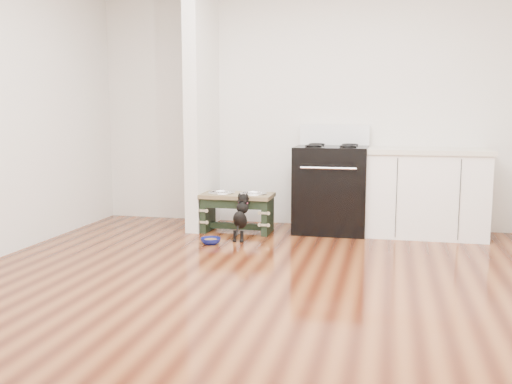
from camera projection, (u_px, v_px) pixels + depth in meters
name	position (u px, v px, depth m)	size (l,w,h in m)	color
ground	(266.00, 289.00, 4.16)	(5.00, 5.00, 0.00)	#40180B
room_shell	(266.00, 63.00, 3.93)	(5.00, 5.00, 5.00)	silver
partition_wall	(202.00, 106.00, 6.26)	(0.15, 0.80, 2.70)	silver
oven_range	(331.00, 187.00, 6.12)	(0.76, 0.69, 1.14)	black
cabinet_run	(426.00, 192.00, 5.91)	(1.24, 0.64, 0.91)	white
dog_feeder	(237.00, 205.00, 6.10)	(0.76, 0.41, 0.43)	black
puppy	(241.00, 215.00, 5.74)	(0.13, 0.39, 0.46)	black
floor_bowl	(211.00, 241.00, 5.57)	(0.20, 0.20, 0.06)	navy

